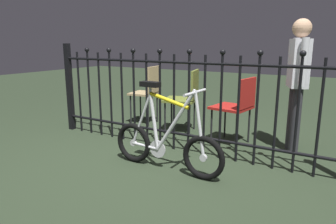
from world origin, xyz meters
TOP-DOWN VIEW (x-y plane):
  - ground_plane at (0.00, 0.00)m, footprint 20.00×20.00m
  - iron_fence at (-0.08, 0.57)m, footprint 3.66×0.07m
  - bicycle at (0.17, -0.01)m, footprint 1.25×0.40m
  - chair_olive at (-0.28, 1.29)m, footprint 0.53×0.53m
  - chair_tan at (-1.00, 1.40)m, footprint 0.42×0.42m
  - chair_red at (0.50, 1.12)m, footprint 0.49×0.49m
  - person_visitor at (1.15, 1.23)m, footprint 0.28×0.45m

SIDE VIEW (x-z plane):
  - ground_plane at x=0.00m, z-range 0.00..0.00m
  - bicycle at x=0.17m, z-range -0.15..0.73m
  - chair_red at x=0.50m, z-range 0.10..0.94m
  - chair_olive at x=-0.28m, z-range 0.09..0.97m
  - chair_tan at x=-1.00m, z-range 0.10..0.99m
  - iron_fence at x=-0.08m, z-range 0.01..1.24m
  - person_visitor at x=1.15m, z-range 0.13..1.64m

